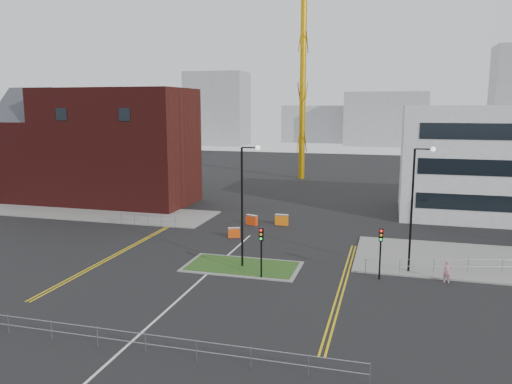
% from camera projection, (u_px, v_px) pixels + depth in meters
% --- Properties ---
extents(ground, '(200.00, 200.00, 0.00)m').
position_uv_depth(ground, '(173.00, 305.00, 30.37)').
color(ground, black).
rests_on(ground, ground).
extents(pavement_left, '(28.00, 8.00, 0.12)m').
position_uv_depth(pavement_left, '(93.00, 212.00, 56.48)').
color(pavement_left, slate).
rests_on(pavement_left, ground).
extents(island_kerb, '(8.60, 4.60, 0.08)m').
position_uv_depth(island_kerb, '(242.00, 267.00, 37.44)').
color(island_kerb, slate).
rests_on(island_kerb, ground).
extents(grass_island, '(8.00, 4.00, 0.12)m').
position_uv_depth(grass_island, '(242.00, 266.00, 37.44)').
color(grass_island, '#214416').
rests_on(grass_island, ground).
extents(brick_building, '(24.20, 10.07, 14.24)m').
position_uv_depth(brick_building, '(96.00, 147.00, 61.79)').
color(brick_building, '#461311').
rests_on(brick_building, ground).
extents(tower_crane, '(53.00, 2.88, 39.22)m').
position_uv_depth(tower_crane, '(340.00, 7.00, 76.84)').
color(tower_crane, '#C5910B').
rests_on(tower_crane, ground).
extents(streetlamp_island, '(1.46, 0.36, 9.18)m').
position_uv_depth(streetlamp_island, '(245.00, 196.00, 36.47)').
color(streetlamp_island, black).
rests_on(streetlamp_island, ground).
extents(streetlamp_right_near, '(1.46, 0.36, 9.18)m').
position_uv_depth(streetlamp_right_near, '(415.00, 200.00, 35.24)').
color(streetlamp_right_near, black).
rests_on(streetlamp_right_near, ground).
extents(traffic_light_island, '(0.28, 0.33, 3.65)m').
position_uv_depth(traffic_light_island, '(261.00, 243.00, 34.57)').
color(traffic_light_island, black).
rests_on(traffic_light_island, ground).
extents(traffic_light_right, '(0.28, 0.33, 3.65)m').
position_uv_depth(traffic_light_right, '(381.00, 244.00, 34.38)').
color(traffic_light_right, black).
rests_on(traffic_light_right, ground).
extents(railing_front, '(24.05, 0.05, 1.10)m').
position_uv_depth(railing_front, '(121.00, 336.00, 24.54)').
color(railing_front, gray).
rests_on(railing_front, ground).
extents(railing_left, '(6.05, 0.05, 1.10)m').
position_uv_depth(railing_left, '(148.00, 219.00, 50.21)').
color(railing_left, gray).
rests_on(railing_left, ground).
extents(railing_right, '(19.05, 5.05, 1.10)m').
position_uv_depth(railing_right, '(503.00, 263.00, 35.81)').
color(railing_right, gray).
rests_on(railing_right, ground).
extents(centre_line, '(0.15, 30.00, 0.01)m').
position_uv_depth(centre_line, '(186.00, 293.00, 32.27)').
color(centre_line, silver).
rests_on(centre_line, ground).
extents(yellow_left_a, '(0.12, 24.00, 0.01)m').
position_uv_depth(yellow_left_a, '(125.00, 249.00, 42.22)').
color(yellow_left_a, gold).
rests_on(yellow_left_a, ground).
extents(yellow_left_b, '(0.12, 24.00, 0.01)m').
position_uv_depth(yellow_left_b, '(128.00, 249.00, 42.14)').
color(yellow_left_b, gold).
rests_on(yellow_left_b, ground).
extents(yellow_right_a, '(0.12, 20.00, 0.01)m').
position_uv_depth(yellow_right_a, '(340.00, 286.00, 33.59)').
color(yellow_right_a, gold).
rests_on(yellow_right_a, ground).
extents(yellow_right_b, '(0.12, 20.00, 0.01)m').
position_uv_depth(yellow_right_b, '(345.00, 286.00, 33.51)').
color(yellow_right_b, gold).
rests_on(yellow_right_b, ground).
extents(skyline_a, '(18.00, 12.00, 22.00)m').
position_uv_depth(skyline_a, '(217.00, 109.00, 152.93)').
color(skyline_a, gray).
rests_on(skyline_a, ground).
extents(skyline_b, '(24.00, 12.00, 16.00)m').
position_uv_depth(skyline_b, '(385.00, 119.00, 149.90)').
color(skyline_b, gray).
rests_on(skyline_b, ground).
extents(skyline_d, '(30.00, 12.00, 12.00)m').
position_uv_depth(skyline_d, '(330.00, 124.00, 164.44)').
color(skyline_d, gray).
rests_on(skyline_d, ground).
extents(pedestrian, '(0.58, 0.39, 1.55)m').
position_uv_depth(pedestrian, '(447.00, 272.00, 34.08)').
color(pedestrian, '#D08699').
rests_on(pedestrian, ground).
extents(barrier_left, '(1.27, 0.79, 1.02)m').
position_uv_depth(barrier_left, '(252.00, 219.00, 50.66)').
color(barrier_left, '#E53E0C').
rests_on(barrier_left, ground).
extents(barrier_mid, '(1.16, 0.73, 0.93)m').
position_uv_depth(barrier_mid, '(234.00, 232.00, 45.81)').
color(barrier_mid, '#DF460C').
rests_on(barrier_mid, ground).
extents(barrier_right, '(1.32, 0.49, 1.09)m').
position_uv_depth(barrier_right, '(282.00, 219.00, 50.56)').
color(barrier_right, orange).
rests_on(barrier_right, ground).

